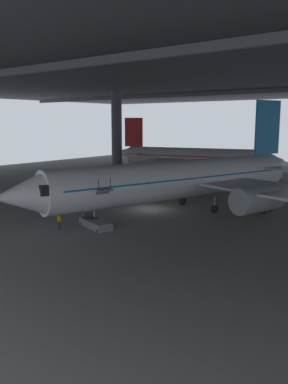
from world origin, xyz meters
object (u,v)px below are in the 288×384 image
object	(u,v)px
boarding_stairs	(96,220)
crew_worker_by_stairs	(59,220)
baggage_tug	(263,207)
airplane_distant	(190,157)
airplane_main	(182,179)

from	to	relation	value
boarding_stairs	crew_worker_by_stairs	distance (m)	3.42
baggage_tug	crew_worker_by_stairs	bearing A→B (deg)	-121.80
crew_worker_by_stairs	boarding_stairs	bearing A→B (deg)	53.12
crew_worker_by_stairs	airplane_distant	xyz separation A→B (m)	(-11.72, 41.71, 2.37)
crew_worker_by_stairs	airplane_distant	bearing A→B (deg)	105.69
airplane_distant	baggage_tug	size ratio (longest dim) A/B	14.45
airplane_main	boarding_stairs	world-z (taller)	airplane_main
boarding_stairs	crew_worker_by_stairs	size ratio (longest dim) A/B	3.01
airplane_main	crew_worker_by_stairs	world-z (taller)	airplane_main
airplane_main	baggage_tug	distance (m)	9.53
airplane_main	crew_worker_by_stairs	xyz separation A→B (m)	(-4.64, -13.70, -2.74)
airplane_main	boarding_stairs	size ratio (longest dim) A/B	8.18
crew_worker_by_stairs	airplane_distant	world-z (taller)	airplane_distant
airplane_main	airplane_distant	xyz separation A→B (m)	(-16.36, 28.01, -0.36)
airplane_main	airplane_distant	world-z (taller)	airplane_main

